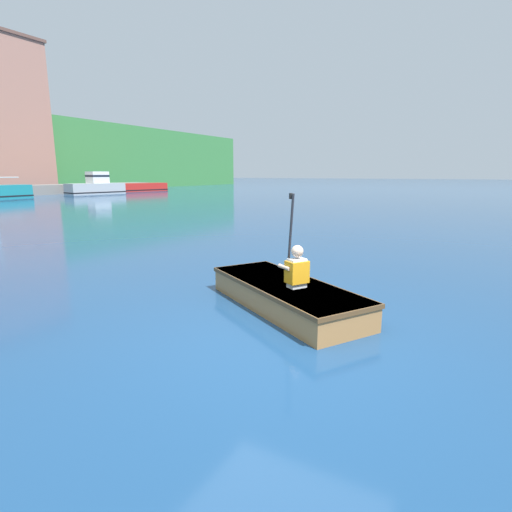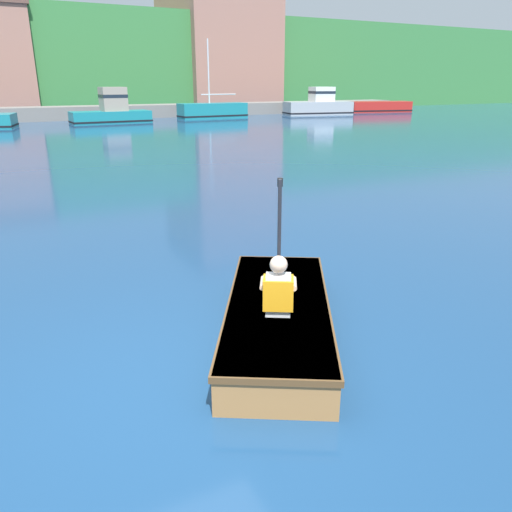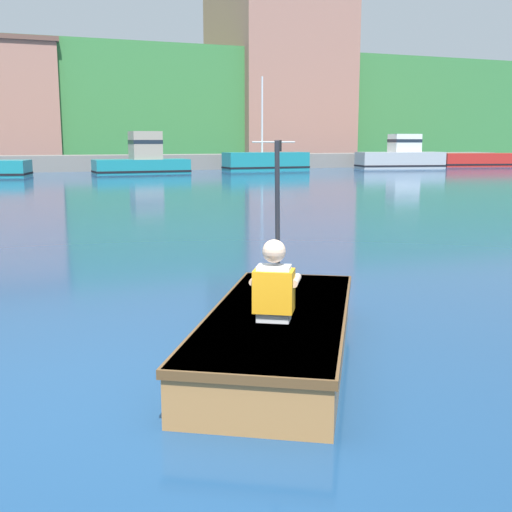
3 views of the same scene
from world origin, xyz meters
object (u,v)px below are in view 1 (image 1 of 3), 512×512
object	(u,v)px
moored_boat_dock_west_inner	(96,186)
rowboat_foreground	(284,293)
person_paddler	(297,268)
moored_boat_dock_center_near	(143,187)

from	to	relation	value
moored_boat_dock_west_inner	rowboat_foreground	distance (m)	37.11
moored_boat_dock_west_inner	rowboat_foreground	world-z (taller)	moored_boat_dock_west_inner
rowboat_foreground	moored_boat_dock_west_inner	bearing A→B (deg)	55.25
person_paddler	rowboat_foreground	bearing A→B (deg)	59.50
moored_boat_dock_west_inner	person_paddler	bearing A→B (deg)	-124.71
moored_boat_dock_center_near	rowboat_foreground	world-z (taller)	moored_boat_dock_center_near
rowboat_foreground	person_paddler	world-z (taller)	person_paddler
moored_boat_dock_center_near	rowboat_foreground	xyz separation A→B (m)	(-27.96, -31.22, -0.20)
moored_boat_dock_center_near	rowboat_foreground	size ratio (longest dim) A/B	1.95
moored_boat_dock_west_inner	moored_boat_dock_center_near	size ratio (longest dim) A/B	0.97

